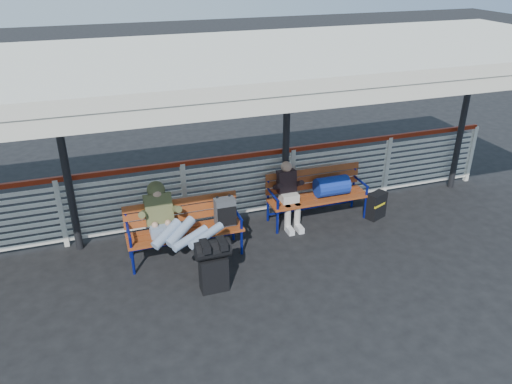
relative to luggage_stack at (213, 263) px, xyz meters
name	(u,v)px	position (x,y,z in m)	size (l,w,h in m)	color
ground	(213,288)	(-0.01, 0.02, -0.44)	(60.00, 60.00, 0.00)	black
fence	(184,193)	(-0.01, 1.92, 0.22)	(12.08, 0.08, 1.24)	silver
canopy	(188,64)	(-0.01, 0.89, 2.60)	(12.60, 3.60, 3.16)	silver
luggage_stack	(213,263)	(0.00, 0.00, 0.00)	(0.49, 0.28, 0.81)	black
bench_left	(196,220)	(-0.01, 1.03, 0.15)	(1.80, 0.56, 0.92)	#99491D
bench_right	(324,188)	(2.40, 1.42, 0.16)	(1.80, 0.56, 0.92)	#99491D
traveler_man	(178,228)	(-0.35, 0.69, 0.26)	(0.94, 1.64, 0.77)	#8EA1BF
companion_person	(289,194)	(1.72, 1.42, 0.15)	(0.32, 0.66, 1.15)	#BDB7AC
suitcase_side	(376,205)	(3.32, 1.12, -0.19)	(0.40, 0.34, 0.49)	black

